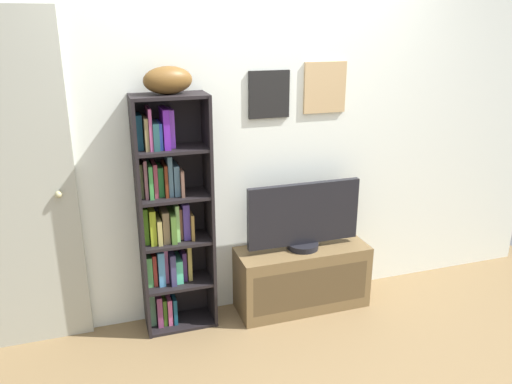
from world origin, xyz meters
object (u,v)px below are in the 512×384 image
at_px(bookshelf, 169,218).
at_px(football, 168,80).
at_px(tv_stand, 302,277).
at_px(television, 304,217).

distance_m(bookshelf, football, 0.88).
xyz_separation_m(bookshelf, tv_stand, (0.92, -0.08, -0.54)).
bearing_deg(bookshelf, television, -4.81).
xyz_separation_m(football, tv_stand, (0.88, -0.05, -1.42)).
bearing_deg(television, bookshelf, 175.19).
distance_m(tv_stand, television, 0.47).
xyz_separation_m(football, television, (0.88, -0.05, -0.95)).
height_order(football, tv_stand, football).
height_order(bookshelf, tv_stand, bookshelf).
height_order(bookshelf, television, bookshelf).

